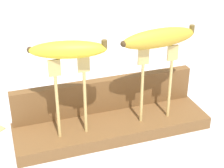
{
  "coord_description": "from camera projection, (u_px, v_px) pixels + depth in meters",
  "views": [
    {
      "loc": [
        -0.24,
        -0.69,
        0.51
      ],
      "look_at": [
        0.0,
        0.0,
        0.13
      ],
      "focal_mm": 57.63,
      "sensor_mm": 36.0,
      "label": 1
    }
  ],
  "objects": [
    {
      "name": "ground_plane",
      "position": [
        112.0,
        131.0,
        0.88
      ],
      "size": [
        3.0,
        3.0,
        0.0
      ],
      "primitive_type": "plane",
      "color": "silver"
    },
    {
      "name": "board_backstop",
      "position": [
        105.0,
        95.0,
        0.9
      ],
      "size": [
        0.46,
        0.02,
        0.09
      ],
      "primitive_type": "cube",
      "color": "brown",
      "rests_on": "wooden_board"
    },
    {
      "name": "banana_raised_left",
      "position": [
        68.0,
        50.0,
        0.73
      ],
      "size": [
        0.16,
        0.08,
        0.04
      ],
      "color": "yellow",
      "rests_on": "fork_stand_left"
    },
    {
      "name": "fork_stand_right",
      "position": [
        157.0,
        78.0,
        0.83
      ],
      "size": [
        0.1,
        0.01,
        0.19
      ],
      "color": "tan",
      "rests_on": "wooden_board"
    },
    {
      "name": "fork_stand_left",
      "position": [
        71.0,
        90.0,
        0.77
      ],
      "size": [
        0.09,
        0.01,
        0.19
      ],
      "color": "tan",
      "rests_on": "wooden_board"
    },
    {
      "name": "banana_raised_right",
      "position": [
        159.0,
        38.0,
        0.78
      ],
      "size": [
        0.19,
        0.06,
        0.04
      ],
      "color": "gold",
      "rests_on": "fork_stand_right"
    },
    {
      "name": "wooden_board",
      "position": [
        112.0,
        126.0,
        0.88
      ],
      "size": [
        0.47,
        0.13,
        0.03
      ],
      "primitive_type": "cube",
      "color": "brown",
      "rests_on": "ground"
    }
  ]
}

